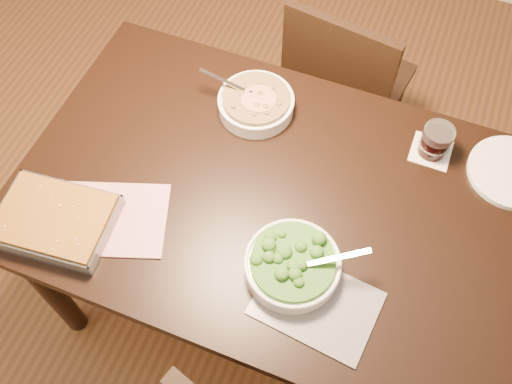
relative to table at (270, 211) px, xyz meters
The scene contains 11 objects.
ground 0.65m from the table, ahead, with size 4.00×4.00×0.00m, color #482B14.
table is the anchor object (origin of this frame).
magazine_a 0.45m from the table, 148.29° to the right, with size 0.30×0.22×0.01m, color #A12E4C.
magazine_b 0.34m from the table, 49.54° to the right, with size 0.29×0.21×0.01m, color #292A32.
coaster 0.49m from the table, 38.83° to the left, with size 0.11×0.11×0.00m, color white.
stew_bowl 0.33m from the table, 119.59° to the left, with size 0.25×0.23×0.09m.
broccoli_bowl 0.26m from the table, 56.08° to the right, with size 0.26×0.24×0.09m.
baking_dish 0.59m from the table, 148.98° to the right, with size 0.32×0.25×0.05m.
wine_tumbler 0.50m from the table, 38.83° to the left, with size 0.09×0.09×0.10m.
dinner_plate 0.68m from the table, 27.21° to the left, with size 0.24×0.24×0.02m, color white.
chair_far 0.72m from the table, 87.77° to the left, with size 0.46×0.46×0.86m.
Camera 1 is at (0.25, -0.75, 2.10)m, focal length 40.00 mm.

